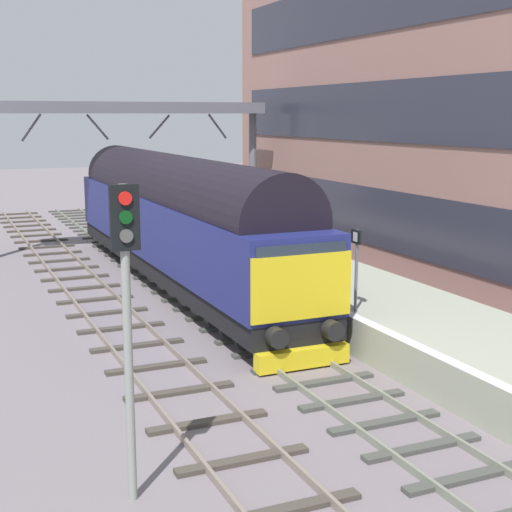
% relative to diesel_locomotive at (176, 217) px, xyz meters
% --- Properties ---
extents(ground_plane, '(140.00, 140.00, 0.00)m').
position_rel_diesel_locomotive_xyz_m(ground_plane, '(-0.00, -6.66, -2.49)').
color(ground_plane, slate).
rests_on(ground_plane, ground).
extents(track_main, '(2.50, 60.00, 0.15)m').
position_rel_diesel_locomotive_xyz_m(track_main, '(-0.00, -6.66, -2.44)').
color(track_main, gray).
rests_on(track_main, ground).
extents(track_adjacent_west, '(2.50, 60.00, 0.15)m').
position_rel_diesel_locomotive_xyz_m(track_adjacent_west, '(-3.23, -6.66, -2.43)').
color(track_adjacent_west, gray).
rests_on(track_adjacent_west, ground).
extents(station_platform, '(4.00, 44.00, 1.01)m').
position_rel_diesel_locomotive_xyz_m(station_platform, '(3.60, -6.66, -1.99)').
color(station_platform, '#A0A491').
rests_on(station_platform, ground).
extents(diesel_locomotive, '(2.74, 20.15, 4.68)m').
position_rel_diesel_locomotive_xyz_m(diesel_locomotive, '(0.00, 0.00, 0.00)').
color(diesel_locomotive, black).
rests_on(diesel_locomotive, ground).
extents(signal_post_near, '(0.44, 0.22, 5.05)m').
position_rel_diesel_locomotive_xyz_m(signal_post_near, '(-5.33, -14.42, 0.73)').
color(signal_post_near, gray).
rests_on(signal_post_near, ground).
extents(platform_number_sign, '(0.10, 0.44, 2.13)m').
position_rel_diesel_locomotive_xyz_m(platform_number_sign, '(2.05, -8.93, -0.08)').
color(platform_number_sign, slate).
rests_on(platform_number_sign, station_platform).
extents(waiting_passenger, '(0.41, 0.50, 1.64)m').
position_rel_diesel_locomotive_xyz_m(waiting_passenger, '(3.01, -6.38, -0.50)').
color(waiting_passenger, '#2F2532').
rests_on(waiting_passenger, station_platform).
extents(overhead_footbridge, '(12.53, 2.00, 6.62)m').
position_rel_diesel_locomotive_xyz_m(overhead_footbridge, '(0.44, 8.14, 3.51)').
color(overhead_footbridge, slate).
rests_on(overhead_footbridge, ground).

